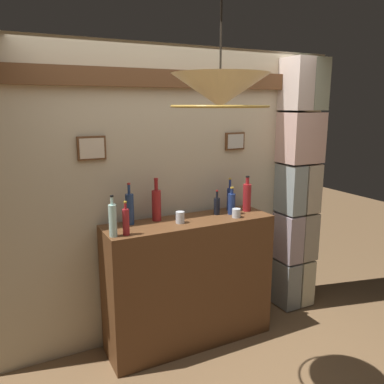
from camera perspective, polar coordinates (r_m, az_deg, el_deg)
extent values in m
cube|color=#BCAD8E|center=(3.50, -2.54, -0.40)|extent=(3.26, 0.08, 2.52)
cube|color=brown|center=(3.37, -2.27, 15.92)|extent=(3.26, 0.10, 0.14)
cube|color=brown|center=(3.16, -14.24, 6.12)|extent=(0.22, 0.03, 0.18)
cube|color=beige|center=(3.14, -14.17, 6.10)|extent=(0.19, 0.01, 0.15)
cube|color=brown|center=(3.67, 6.15, 7.28)|extent=(0.20, 0.03, 0.16)
cube|color=#B2AFA3|center=(3.66, 6.29, 7.25)|extent=(0.17, 0.01, 0.13)
cube|color=gray|center=(4.31, 12.97, -12.49)|extent=(0.17, 0.35, 0.47)
cube|color=beige|center=(4.42, 14.90, -11.91)|extent=(0.17, 0.35, 0.47)
cube|color=#A6959E|center=(4.12, 13.30, -6.24)|extent=(0.17, 0.35, 0.47)
cube|color=#9F9786|center=(4.25, 15.27, -5.81)|extent=(0.19, 0.35, 0.47)
cube|color=#919E9C|center=(4.00, 13.66, 0.49)|extent=(0.16, 0.35, 0.47)
cube|color=#BAAD95|center=(4.12, 15.66, 0.74)|extent=(0.18, 0.35, 0.47)
cube|color=#D2AA9D|center=(3.99, 15.07, 7.58)|extent=(0.38, 0.35, 0.47)
cube|color=beige|center=(3.92, 14.42, 14.78)|extent=(0.19, 0.35, 0.47)
cube|color=gray|center=(4.05, 16.51, 14.58)|extent=(0.18, 0.35, 0.47)
cube|color=brown|center=(3.49, -0.38, -12.81)|extent=(1.44, 0.42, 1.10)
cylinder|color=navy|center=(3.47, 5.71, -1.72)|extent=(0.07, 0.07, 0.18)
cylinder|color=navy|center=(3.44, 5.76, 0.13)|extent=(0.03, 0.03, 0.05)
cylinder|color=#B7932D|center=(3.44, 5.77, 0.61)|extent=(0.03, 0.03, 0.01)
cylinder|color=navy|center=(3.19, -8.95, -2.47)|extent=(0.07, 0.07, 0.25)
cylinder|color=navy|center=(3.15, -9.05, 0.38)|extent=(0.02, 0.02, 0.08)
cylinder|color=maroon|center=(3.14, -9.08, 1.18)|extent=(0.03, 0.03, 0.01)
cylinder|color=maroon|center=(2.94, -9.47, -4.28)|extent=(0.05, 0.05, 0.20)
cylinder|color=maroon|center=(2.91, -9.56, -1.99)|extent=(0.02, 0.02, 0.05)
cylinder|color=#B7932D|center=(2.90, -9.58, -1.43)|extent=(0.02, 0.02, 0.01)
cylinder|color=#A62125|center=(3.58, 7.89, -0.80)|extent=(0.07, 0.07, 0.25)
cylinder|color=#A62125|center=(3.55, 7.97, 1.61)|extent=(0.03, 0.03, 0.06)
cylinder|color=black|center=(3.54, 7.98, 2.19)|extent=(0.03, 0.03, 0.01)
cylinder|color=navy|center=(3.59, 5.43, -1.06)|extent=(0.05, 0.05, 0.20)
cylinder|color=navy|center=(3.56, 5.48, 1.16)|extent=(0.02, 0.02, 0.08)
cylinder|color=#B7932D|center=(3.55, 5.50, 1.91)|extent=(0.02, 0.02, 0.01)
cylinder|color=maroon|center=(3.27, -5.13, -1.94)|extent=(0.08, 0.08, 0.25)
cylinder|color=maroon|center=(3.23, -5.18, 1.00)|extent=(0.03, 0.03, 0.09)
cylinder|color=maroon|center=(3.22, -5.20, 1.89)|extent=(0.03, 0.03, 0.01)
cylinder|color=black|center=(3.45, 3.58, -2.06)|extent=(0.05, 0.05, 0.15)
cylinder|color=black|center=(3.43, 3.60, -0.40)|extent=(0.02, 0.02, 0.06)
cylinder|color=maroon|center=(3.42, 3.61, 0.19)|extent=(0.02, 0.02, 0.01)
cylinder|color=#AED8CD|center=(2.92, -11.31, -4.07)|extent=(0.06, 0.06, 0.24)
cylinder|color=#AED8CD|center=(2.88, -11.43, -1.25)|extent=(0.02, 0.02, 0.06)
cylinder|color=black|center=(2.87, -11.46, -0.57)|extent=(0.02, 0.02, 0.01)
cylinder|color=silver|center=(3.21, -1.72, -3.66)|extent=(0.07, 0.07, 0.09)
cylinder|color=silver|center=(3.38, 6.38, -3.02)|extent=(0.07, 0.07, 0.08)
cone|color=beige|center=(2.40, 4.06, 14.35)|extent=(0.58, 0.58, 0.19)
cylinder|color=black|center=(2.44, 4.18, 21.77)|extent=(0.01, 0.01, 0.44)
torus|color=#AD8433|center=(2.40, 4.02, 12.19)|extent=(0.59, 0.59, 0.02)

